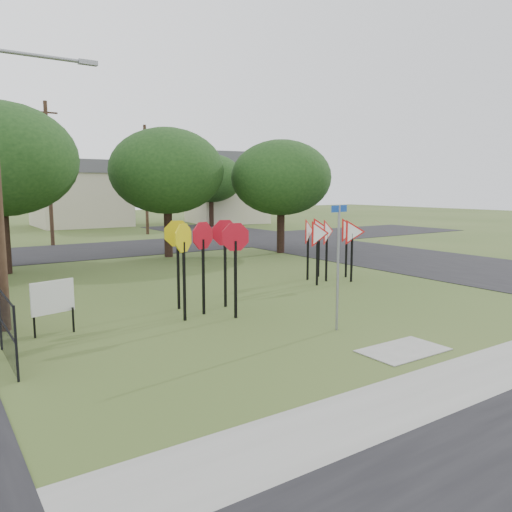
{
  "coord_description": "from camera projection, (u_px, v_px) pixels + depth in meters",
  "views": [
    {
      "loc": [
        -8.92,
        -9.62,
        3.7
      ],
      "look_at": [
        -0.43,
        3.0,
        1.6
      ],
      "focal_mm": 35.0,
      "sensor_mm": 36.0,
      "label": 1
    }
  ],
  "objects": [
    {
      "name": "street_name_sign",
      "position": [
        338.0,
        260.0,
        12.78
      ],
      "size": [
        0.66,
        0.17,
        3.25
      ],
      "color": "gray",
      "rests_on": "ground"
    },
    {
      "name": "far_pole_a",
      "position": [
        49.0,
        173.0,
        31.34
      ],
      "size": [
        1.4,
        0.24,
        9.0
      ],
      "color": "#3E2B1C",
      "rests_on": "ground"
    },
    {
      "name": "sidewalk",
      "position": [
        476.0,
        375.0,
        9.9
      ],
      "size": [
        30.0,
        1.6,
        0.02
      ],
      "primitive_type": "cube",
      "color": "gray",
      "rests_on": "ground"
    },
    {
      "name": "yield_sign_cluster",
      "position": [
        329.0,
        234.0,
        19.77
      ],
      "size": [
        3.24,
        1.82,
        2.52
      ],
      "color": "black",
      "rests_on": "ground"
    },
    {
      "name": "tree_near_mid",
      "position": [
        167.0,
        171.0,
        26.16
      ],
      "size": [
        6.0,
        6.0,
        6.8
      ],
      "color": "black",
      "rests_on": "ground"
    },
    {
      "name": "info_board",
      "position": [
        53.0,
        299.0,
        12.47
      ],
      "size": [
        1.09,
        0.31,
        1.39
      ],
      "color": "black",
      "rests_on": "ground"
    },
    {
      "name": "street_right",
      "position": [
        369.0,
        253.0,
        28.2
      ],
      "size": [
        8.0,
        50.0,
        0.02
      ],
      "primitive_type": "cube",
      "color": "black",
      "rests_on": "ground"
    },
    {
      "name": "stop_sign_cluster",
      "position": [
        205.0,
        246.0,
        14.47
      ],
      "size": [
        2.55,
        2.16,
        2.74
      ],
      "color": "black",
      "rests_on": "ground"
    },
    {
      "name": "tree_near_right",
      "position": [
        281.0,
        178.0,
        27.88
      ],
      "size": [
        5.6,
        5.6,
        6.33
      ],
      "color": "black",
      "rests_on": "ground"
    },
    {
      "name": "street_far",
      "position": [
        103.0,
        250.0,
        29.78
      ],
      "size": [
        60.0,
        8.0,
        0.02
      ],
      "primitive_type": "cube",
      "color": "black",
      "rests_on": "ground"
    },
    {
      "name": "house_right",
      "position": [
        226.0,
        188.0,
        52.39
      ],
      "size": [
        8.3,
        8.3,
        7.2
      ],
      "color": "beige",
      "rests_on": "ground"
    },
    {
      "name": "tree_far_right",
      "position": [
        211.0,
        178.0,
        46.77
      ],
      "size": [
        6.0,
        6.0,
        6.8
      ],
      "color": "black",
      "rests_on": "ground"
    },
    {
      "name": "ground",
      "position": [
        332.0,
        327.0,
        13.35
      ],
      "size": [
        140.0,
        140.0,
        0.0
      ],
      "primitive_type": "plane",
      "color": "#33481B"
    },
    {
      "name": "house_mid",
      "position": [
        80.0,
        193.0,
        48.0
      ],
      "size": [
        8.4,
        8.4,
        6.2
      ],
      "color": "beige",
      "rests_on": "ground"
    },
    {
      "name": "curb_pad",
      "position": [
        403.0,
        350.0,
        11.38
      ],
      "size": [
        2.0,
        1.2,
        0.02
      ],
      "primitive_type": "cube",
      "color": "gray",
      "rests_on": "ground"
    },
    {
      "name": "far_pole_b",
      "position": [
        146.0,
        179.0,
        39.08
      ],
      "size": [
        1.4,
        0.24,
        8.5
      ],
      "color": "#3E2B1C",
      "rests_on": "ground"
    }
  ]
}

